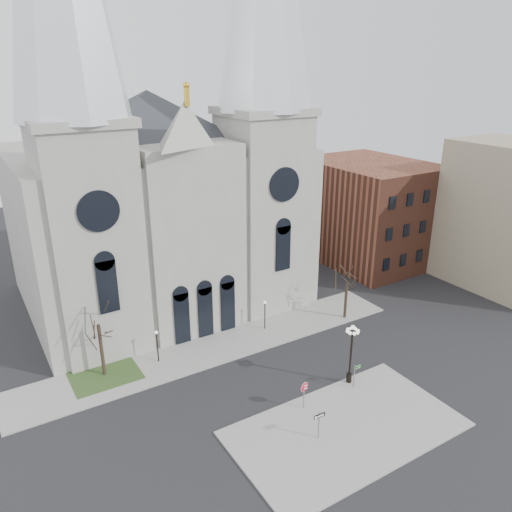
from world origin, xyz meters
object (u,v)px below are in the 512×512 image
globe_lamp (351,347)px  one_way_sign (319,421)px  stop_sign (304,390)px  street_name_sign (355,374)px

globe_lamp → one_way_sign: 8.22m
stop_sign → one_way_sign: size_ratio=1.06×
globe_lamp → street_name_sign: globe_lamp is taller
globe_lamp → one_way_sign: bearing=-148.1°
stop_sign → one_way_sign: (-1.19, -3.46, -0.20)m
one_way_sign → street_name_sign: one_way_sign is taller
one_way_sign → street_name_sign: size_ratio=1.04×
stop_sign → street_name_sign: stop_sign is taller
stop_sign → globe_lamp: (5.58, 0.76, 1.82)m
one_way_sign → globe_lamp: bearing=33.7°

